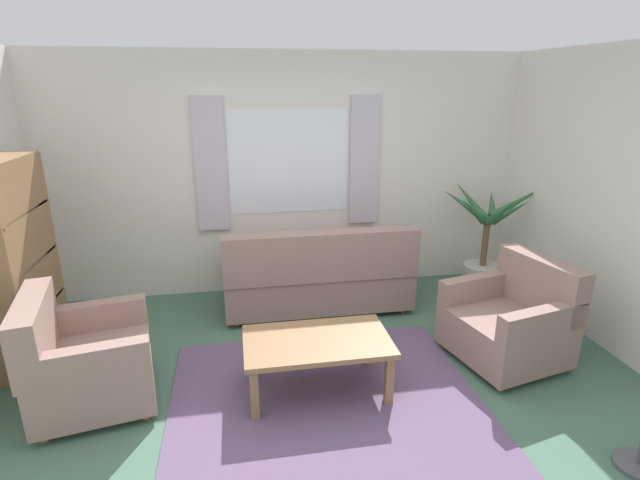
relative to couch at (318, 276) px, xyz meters
The scene contains 10 objects.
ground_plane 1.61m from the couch, 97.62° to the right, with size 6.24×6.24×0.00m, color #476B56.
wall_back 1.19m from the couch, 106.39° to the left, with size 5.32×0.12×2.60m, color silver.
window_with_curtains 1.27m from the couch, 108.45° to the left, with size 1.98×0.07×1.40m.
area_rug 1.61m from the couch, 97.62° to the right, with size 2.30×1.95×0.01m, color #604C6B.
couch is the anchor object (origin of this frame).
armchair_left 2.31m from the couch, 147.19° to the right, with size 0.96×0.98×0.88m.
armchair_right 1.90m from the couch, 40.16° to the right, with size 0.98×1.00×0.88m.
coffee_table 1.41m from the couch, 100.09° to the right, with size 1.10×0.64×0.44m.
potted_plant 1.93m from the couch, ahead, with size 1.12×1.08×1.26m.
bookshelf 2.63m from the couch, behind, with size 0.30×0.94×1.72m.
Camera 1 is at (-0.58, -2.99, 2.27)m, focal length 27.01 mm.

